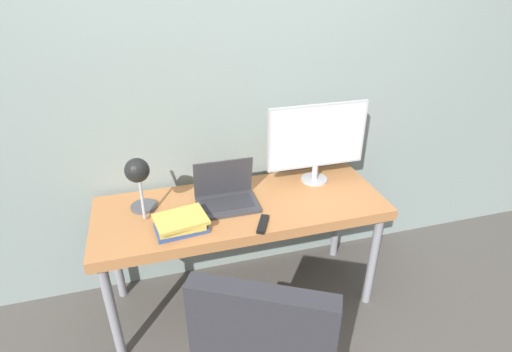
# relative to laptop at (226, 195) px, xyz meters

# --- Properties ---
(ground_plane) EXTENTS (12.00, 12.00, 0.00)m
(ground_plane) POSITION_rel_laptop_xyz_m (0.08, -0.33, -0.75)
(ground_plane) COLOR #514C47
(wall_back) EXTENTS (8.00, 0.05, 2.60)m
(wall_back) POSITION_rel_laptop_xyz_m (0.08, 0.33, 0.55)
(wall_back) COLOR gray
(wall_back) RESTS_ON ground_plane
(desk) EXTENTS (1.59, 0.59, 0.70)m
(desk) POSITION_rel_laptop_xyz_m (0.08, -0.03, -0.12)
(desk) COLOR #B77542
(desk) RESTS_ON ground_plane
(laptop) EXTENTS (0.33, 0.23, 0.24)m
(laptop) POSITION_rel_laptop_xyz_m (0.00, 0.00, 0.00)
(laptop) COLOR #38383D
(laptop) RESTS_ON desk
(monitor) EXTENTS (0.60, 0.16, 0.48)m
(monitor) POSITION_rel_laptop_xyz_m (0.57, 0.11, 0.22)
(monitor) COLOR #B7B7BC
(monitor) RESTS_ON desk
(desk_lamp) EXTENTS (0.14, 0.26, 0.36)m
(desk_lamp) POSITION_rel_laptop_xyz_m (-0.44, -0.03, 0.20)
(desk_lamp) COLOR #4C4C51
(desk_lamp) RESTS_ON desk
(book_stack) EXTENTS (0.28, 0.23, 0.07)m
(book_stack) POSITION_rel_laptop_xyz_m (-0.27, -0.18, -0.02)
(book_stack) COLOR #334C8C
(book_stack) RESTS_ON desk
(tv_remote) EXTENTS (0.10, 0.15, 0.02)m
(tv_remote) POSITION_rel_laptop_xyz_m (0.13, -0.26, -0.04)
(tv_remote) COLOR black
(tv_remote) RESTS_ON desk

